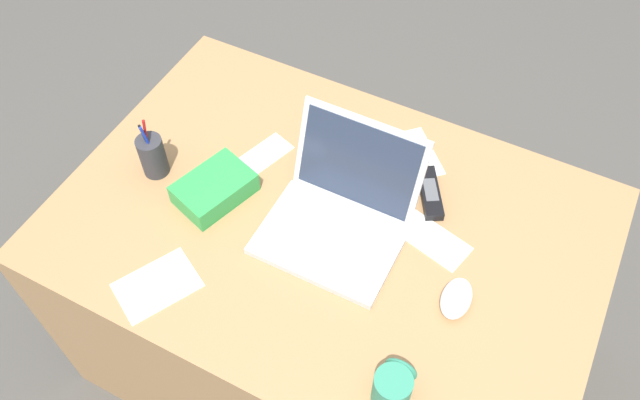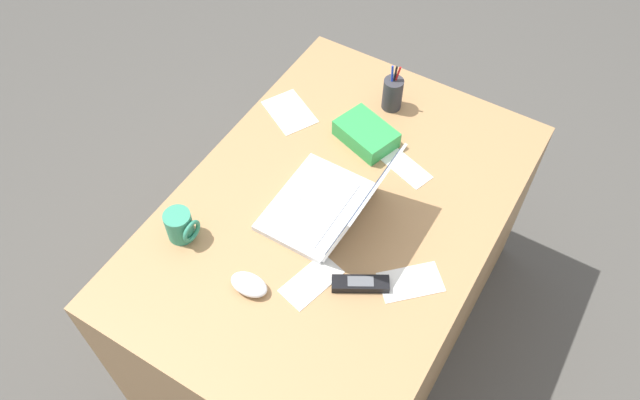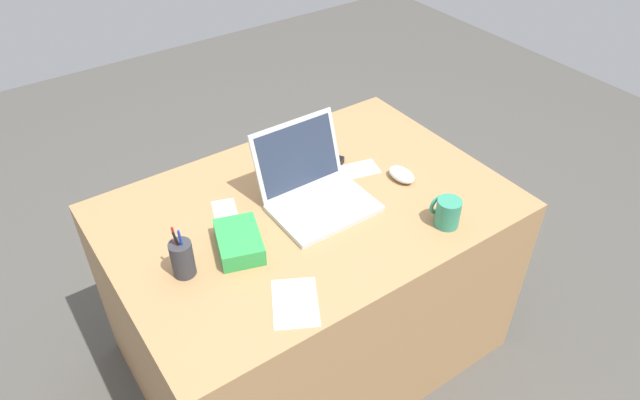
{
  "view_description": "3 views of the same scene",
  "coord_description": "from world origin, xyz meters",
  "px_view_note": "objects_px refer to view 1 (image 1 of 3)",
  "views": [
    {
      "loc": [
        0.39,
        -0.8,
        2.0
      ],
      "look_at": [
        -0.02,
        -0.01,
        0.81
      ],
      "focal_mm": 36.48,
      "sensor_mm": 36.0,
      "label": 1
    },
    {
      "loc": [
        0.95,
        0.53,
        2.22
      ],
      "look_at": [
        0.03,
        -0.03,
        0.78
      ],
      "focal_mm": 35.6,
      "sensor_mm": 36.0,
      "label": 2
    },
    {
      "loc": [
        -0.8,
        -1.22,
        1.91
      ],
      "look_at": [
        0.01,
        -0.06,
        0.78
      ],
      "focal_mm": 32.45,
      "sensor_mm": 36.0,
      "label": 3
    }
  ],
  "objects_px": {
    "computer_mouse": "(456,298)",
    "pen_holder": "(153,156)",
    "coffee_mug_white": "(393,388)",
    "snack_bag": "(214,188)",
    "laptop": "(339,214)",
    "cordless_phone": "(430,193)"
  },
  "relations": [
    {
      "from": "computer_mouse",
      "to": "pen_holder",
      "type": "xyz_separation_m",
      "value": [
        -0.8,
        0.01,
        0.04
      ]
    },
    {
      "from": "coffee_mug_white",
      "to": "snack_bag",
      "type": "xyz_separation_m",
      "value": [
        -0.59,
        0.27,
        -0.02
      ]
    },
    {
      "from": "snack_bag",
      "to": "cordless_phone",
      "type": "bearing_deg",
      "value": 27.11
    },
    {
      "from": "coffee_mug_white",
      "to": "cordless_phone",
      "type": "xyz_separation_m",
      "value": [
        -0.12,
        0.51,
        -0.04
      ]
    },
    {
      "from": "laptop",
      "to": "cordless_phone",
      "type": "distance_m",
      "value": 0.25
    },
    {
      "from": "laptop",
      "to": "coffee_mug_white",
      "type": "bearing_deg",
      "value": -49.42
    },
    {
      "from": "snack_bag",
      "to": "laptop",
      "type": "bearing_deg",
      "value": 10.0
    },
    {
      "from": "laptop",
      "to": "computer_mouse",
      "type": "xyz_separation_m",
      "value": [
        0.32,
        -0.06,
        -0.03
      ]
    },
    {
      "from": "laptop",
      "to": "cordless_phone",
      "type": "xyz_separation_m",
      "value": [
        0.16,
        0.19,
        -0.04
      ]
    },
    {
      "from": "snack_bag",
      "to": "coffee_mug_white",
      "type": "bearing_deg",
      "value": -24.53
    },
    {
      "from": "computer_mouse",
      "to": "pen_holder",
      "type": "distance_m",
      "value": 0.8
    },
    {
      "from": "cordless_phone",
      "to": "pen_holder",
      "type": "bearing_deg",
      "value": -159.56
    },
    {
      "from": "computer_mouse",
      "to": "pen_holder",
      "type": "height_order",
      "value": "pen_holder"
    },
    {
      "from": "laptop",
      "to": "pen_holder",
      "type": "relative_size",
      "value": 1.89
    },
    {
      "from": "laptop",
      "to": "computer_mouse",
      "type": "bearing_deg",
      "value": -11.39
    },
    {
      "from": "pen_holder",
      "to": "snack_bag",
      "type": "xyz_separation_m",
      "value": [
        0.18,
        0.0,
        -0.03
      ]
    },
    {
      "from": "computer_mouse",
      "to": "coffee_mug_white",
      "type": "height_order",
      "value": "coffee_mug_white"
    },
    {
      "from": "coffee_mug_white",
      "to": "snack_bag",
      "type": "height_order",
      "value": "coffee_mug_white"
    },
    {
      "from": "computer_mouse",
      "to": "cordless_phone",
      "type": "bearing_deg",
      "value": 120.49
    },
    {
      "from": "laptop",
      "to": "cordless_phone",
      "type": "height_order",
      "value": "laptop"
    },
    {
      "from": "laptop",
      "to": "computer_mouse",
      "type": "distance_m",
      "value": 0.33
    },
    {
      "from": "coffee_mug_white",
      "to": "laptop",
      "type": "bearing_deg",
      "value": 130.58
    }
  ]
}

